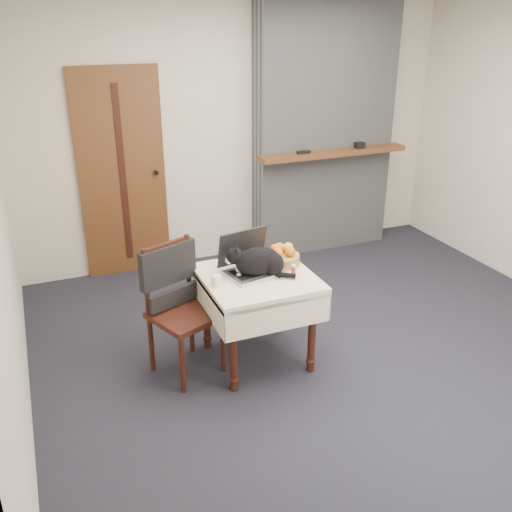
{
  "coord_description": "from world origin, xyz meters",
  "views": [
    {
      "loc": [
        -2.04,
        -3.42,
        2.45
      ],
      "look_at": [
        -0.65,
        -0.06,
        0.88
      ],
      "focal_mm": 40.0,
      "sensor_mm": 36.0,
      "label": 1
    }
  ],
  "objects_px": {
    "door": "(122,175)",
    "fruit_basket": "(282,256)",
    "pill_bottle": "(294,269)",
    "chair": "(176,291)",
    "cream_jar": "(216,281)",
    "side_table": "(257,289)",
    "laptop": "(249,262)",
    "cat": "(259,262)"
  },
  "relations": [
    {
      "from": "door",
      "to": "fruit_basket",
      "type": "relative_size",
      "value": 7.71
    },
    {
      "from": "door",
      "to": "fruit_basket",
      "type": "xyz_separation_m",
      "value": [
        0.83,
        -1.86,
        -0.24
      ]
    },
    {
      "from": "pill_bottle",
      "to": "chair",
      "type": "height_order",
      "value": "chair"
    },
    {
      "from": "door",
      "to": "cream_jar",
      "type": "distance_m",
      "value": 2.06
    },
    {
      "from": "door",
      "to": "side_table",
      "type": "bearing_deg",
      "value": -73.77
    },
    {
      "from": "cream_jar",
      "to": "fruit_basket",
      "type": "bearing_deg",
      "value": 16.0
    },
    {
      "from": "laptop",
      "to": "fruit_basket",
      "type": "distance_m",
      "value": 0.28
    },
    {
      "from": "pill_bottle",
      "to": "side_table",
      "type": "bearing_deg",
      "value": 162.59
    },
    {
      "from": "cream_jar",
      "to": "laptop",
      "type": "bearing_deg",
      "value": 24.35
    },
    {
      "from": "side_table",
      "to": "chair",
      "type": "bearing_deg",
      "value": 166.15
    },
    {
      "from": "cream_jar",
      "to": "door",
      "type": "bearing_deg",
      "value": 97.11
    },
    {
      "from": "fruit_basket",
      "to": "door",
      "type": "bearing_deg",
      "value": 113.98
    },
    {
      "from": "chair",
      "to": "door",
      "type": "bearing_deg",
      "value": 68.48
    },
    {
      "from": "cat",
      "to": "chair",
      "type": "bearing_deg",
      "value": -177.02
    },
    {
      "from": "cat",
      "to": "door",
      "type": "bearing_deg",
      "value": 122.91
    },
    {
      "from": "side_table",
      "to": "laptop",
      "type": "height_order",
      "value": "laptop"
    },
    {
      "from": "cream_jar",
      "to": "pill_bottle",
      "type": "xyz_separation_m",
      "value": [
        0.57,
        -0.04,
        -0.0
      ]
    },
    {
      "from": "side_table",
      "to": "fruit_basket",
      "type": "bearing_deg",
      "value": 25.96
    },
    {
      "from": "side_table",
      "to": "cream_jar",
      "type": "bearing_deg",
      "value": -172.46
    },
    {
      "from": "door",
      "to": "chair",
      "type": "relative_size",
      "value": 2.06
    },
    {
      "from": "laptop",
      "to": "cat",
      "type": "height_order",
      "value": "laptop"
    },
    {
      "from": "laptop",
      "to": "pill_bottle",
      "type": "height_order",
      "value": "laptop"
    },
    {
      "from": "pill_bottle",
      "to": "fruit_basket",
      "type": "height_order",
      "value": "fruit_basket"
    },
    {
      "from": "pill_bottle",
      "to": "fruit_basket",
      "type": "xyz_separation_m",
      "value": [
        0.0,
        0.2,
        0.02
      ]
    },
    {
      "from": "door",
      "to": "cat",
      "type": "bearing_deg",
      "value": -73.37
    },
    {
      "from": "cat",
      "to": "pill_bottle",
      "type": "distance_m",
      "value": 0.26
    },
    {
      "from": "side_table",
      "to": "cream_jar",
      "type": "height_order",
      "value": "cream_jar"
    },
    {
      "from": "laptop",
      "to": "cat",
      "type": "xyz_separation_m",
      "value": [
        0.04,
        -0.09,
        0.03
      ]
    },
    {
      "from": "door",
      "to": "pill_bottle",
      "type": "bearing_deg",
      "value": -68.14
    },
    {
      "from": "laptop",
      "to": "chair",
      "type": "relative_size",
      "value": 0.47
    },
    {
      "from": "fruit_basket",
      "to": "side_table",
      "type": "bearing_deg",
      "value": -154.04
    },
    {
      "from": "pill_bottle",
      "to": "fruit_basket",
      "type": "bearing_deg",
      "value": 89.74
    },
    {
      "from": "door",
      "to": "cat",
      "type": "distance_m",
      "value": 2.08
    },
    {
      "from": "laptop",
      "to": "pill_bottle",
      "type": "xyz_separation_m",
      "value": [
        0.27,
        -0.17,
        -0.04
      ]
    },
    {
      "from": "side_table",
      "to": "cat",
      "type": "distance_m",
      "value": 0.22
    },
    {
      "from": "door",
      "to": "fruit_basket",
      "type": "bearing_deg",
      "value": -66.02
    },
    {
      "from": "cat",
      "to": "fruit_basket",
      "type": "xyz_separation_m",
      "value": [
        0.24,
        0.12,
        -0.04
      ]
    },
    {
      "from": "side_table",
      "to": "chair",
      "type": "relative_size",
      "value": 0.8
    },
    {
      "from": "cream_jar",
      "to": "pill_bottle",
      "type": "bearing_deg",
      "value": -3.52
    },
    {
      "from": "cream_jar",
      "to": "pill_bottle",
      "type": "height_order",
      "value": "cream_jar"
    },
    {
      "from": "chair",
      "to": "cream_jar",
      "type": "bearing_deg",
      "value": -58.82
    },
    {
      "from": "pill_bottle",
      "to": "door",
      "type": "bearing_deg",
      "value": 111.86
    }
  ]
}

